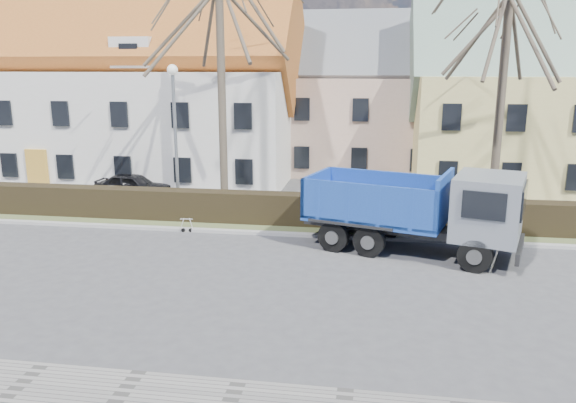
% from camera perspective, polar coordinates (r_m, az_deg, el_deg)
% --- Properties ---
extents(ground, '(120.00, 120.00, 0.00)m').
position_cam_1_polar(ground, '(18.21, -7.30, -7.42)').
color(ground, '#454548').
extents(curb_far, '(80.00, 0.30, 0.12)m').
position_cam_1_polar(curb_far, '(22.41, -4.08, -3.14)').
color(curb_far, '#9D9B99').
rests_on(curb_far, ground).
extents(grass_strip, '(80.00, 3.00, 0.10)m').
position_cam_1_polar(grass_strip, '(23.91, -3.23, -2.08)').
color(grass_strip, '#4F5C34').
rests_on(grass_strip, ground).
extents(hedge, '(60.00, 0.90, 1.30)m').
position_cam_1_polar(hedge, '(23.57, -3.35, -0.80)').
color(hedge, black).
rests_on(hedge, ground).
extents(building_white, '(26.80, 10.80, 9.50)m').
position_cam_1_polar(building_white, '(36.96, -20.41, 10.03)').
color(building_white, silver).
rests_on(building_white, ground).
extents(building_pink, '(10.80, 8.80, 8.00)m').
position_cam_1_polar(building_pink, '(36.41, 7.55, 9.53)').
color(building_pink, tan).
rests_on(building_pink, ground).
extents(tree_1, '(9.20, 9.20, 12.65)m').
position_cam_1_polar(tree_1, '(25.74, -6.80, 13.11)').
color(tree_1, '#4B4034').
rests_on(tree_1, ground).
extents(tree_2, '(8.00, 8.00, 11.00)m').
position_cam_1_polar(tree_2, '(25.36, 20.88, 10.46)').
color(tree_2, '#4B4034').
rests_on(tree_2, ground).
extents(dump_truck, '(8.25, 4.99, 3.10)m').
position_cam_1_polar(dump_truck, '(20.40, 11.70, -0.73)').
color(dump_truck, '#163C98').
rests_on(dump_truck, ground).
extents(streetlight, '(0.52, 0.52, 6.66)m').
position_cam_1_polar(streetlight, '(25.04, -11.34, 6.06)').
color(streetlight, gray).
rests_on(streetlight, ground).
extents(cart_frame, '(0.74, 0.48, 0.64)m').
position_cam_1_polar(cart_frame, '(22.91, -10.75, -2.31)').
color(cart_frame, silver).
rests_on(cart_frame, ground).
extents(parked_car_a, '(3.87, 1.68, 1.30)m').
position_cam_1_polar(parked_car_a, '(29.21, -15.44, 1.54)').
color(parked_car_a, black).
rests_on(parked_car_a, ground).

